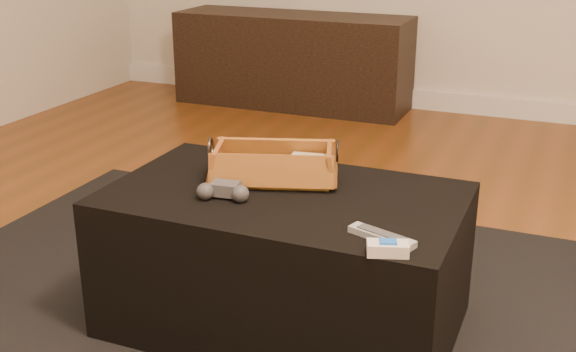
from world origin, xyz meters
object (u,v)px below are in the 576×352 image
at_px(ottoman, 284,259).
at_px(tv_remote, 267,175).
at_px(game_controller, 224,191).
at_px(cream_gadget, 388,248).
at_px(media_cabinet, 293,60).
at_px(silver_remote, 382,236).
at_px(wicker_basket, 274,167).

bearing_deg(ottoman, tv_remote, 143.64).
height_order(game_controller, cream_gadget, game_controller).
distance_m(media_cabinet, tv_remote, 2.58).
bearing_deg(silver_remote, ottoman, 150.05).
distance_m(ottoman, wicker_basket, 0.27).
relative_size(media_cabinet, ottoman, 1.48).
height_order(ottoman, tv_remote, tv_remote).
bearing_deg(ottoman, cream_gadget, -35.66).
bearing_deg(tv_remote, media_cabinet, 86.25).
xyz_separation_m(silver_remote, cream_gadget, (0.03, -0.07, 0.01)).
distance_m(ottoman, tv_remote, 0.25).
xyz_separation_m(wicker_basket, silver_remote, (0.41, -0.27, -0.03)).
bearing_deg(wicker_basket, media_cabinet, 111.06).
height_order(media_cabinet, game_controller, media_cabinet).
height_order(tv_remote, wicker_basket, wicker_basket).
height_order(ottoman, wicker_basket, wicker_basket).
xyz_separation_m(media_cabinet, silver_remote, (1.33, -2.67, 0.15)).
relative_size(ottoman, tv_remote, 5.09).
bearing_deg(ottoman, wicker_basket, 130.42).
xyz_separation_m(game_controller, silver_remote, (0.47, -0.09, -0.01)).
relative_size(media_cabinet, cream_gadget, 13.83).
bearing_deg(wicker_basket, tv_remote, -124.75).
height_order(media_cabinet, silver_remote, media_cabinet).
relative_size(tv_remote, game_controller, 1.27).
relative_size(media_cabinet, silver_remote, 8.20).
bearing_deg(tv_remote, wicker_basket, 30.87).
bearing_deg(ottoman, game_controller, -141.06).
bearing_deg(media_cabinet, tv_remote, -69.37).
bearing_deg(wicker_basket, ottoman, -49.58).
height_order(wicker_basket, cream_gadget, wicker_basket).
bearing_deg(media_cabinet, silver_remote, -63.53).
distance_m(ottoman, cream_gadget, 0.51).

